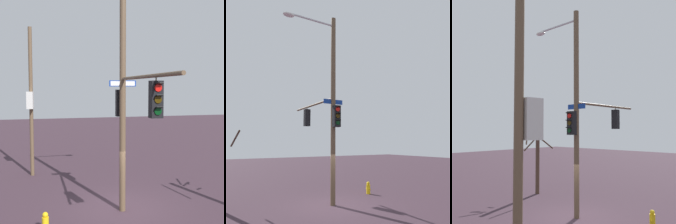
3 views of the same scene
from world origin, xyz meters
TOP-DOWN VIEW (x-y plane):
  - ground_plane at (0.00, 0.00)m, footprint 80.00×80.00m
  - main_signal_pole_assembly at (-0.74, -0.10)m, footprint 5.88×3.40m
  - secondary_pole_assembly at (6.06, 3.66)m, footprint 0.68×0.42m
  - fire_hydrant at (-1.40, 3.20)m, footprint 0.38×0.24m
  - bare_tree_behind_pole at (-2.29, -5.14)m, footprint 1.84×1.80m

SIDE VIEW (x-z plane):
  - ground_plane at x=0.00m, z-range 0.00..0.00m
  - fire_hydrant at x=-1.40m, z-range -0.02..0.71m
  - bare_tree_behind_pole at x=-2.29m, z-range -0.01..4.89m
  - secondary_pole_assembly at x=6.06m, z-range 0.04..8.52m
  - main_signal_pole_assembly at x=-0.74m, z-range 0.24..10.17m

